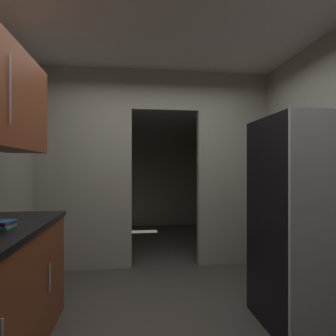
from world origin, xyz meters
The scene contains 6 objects.
ground centered at (0.00, 0.00, 0.00)m, with size 20.00×20.00×0.00m, color #47423D.
kitchen_overhead_slab centered at (0.00, 0.49, 2.72)m, with size 3.59×7.27×0.06m, color silver.
kitchen_partition centered at (-0.04, 1.63, 1.43)m, with size 3.19×0.12×2.69m.
adjoining_room_shell centered at (0.00, 3.54, 1.35)m, with size 3.19×2.85×2.69m.
refrigerator centered at (1.16, -0.03, 0.89)m, with size 0.76×0.79×1.78m.
book_stack centered at (-1.21, -0.21, 0.96)m, with size 0.14×0.16×0.05m.
Camera 1 is at (-0.33, -2.29, 1.35)m, focal length 30.46 mm.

